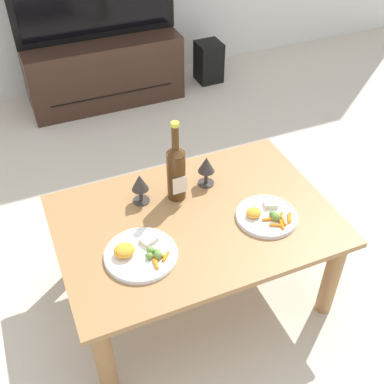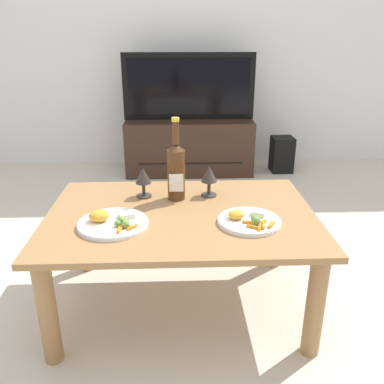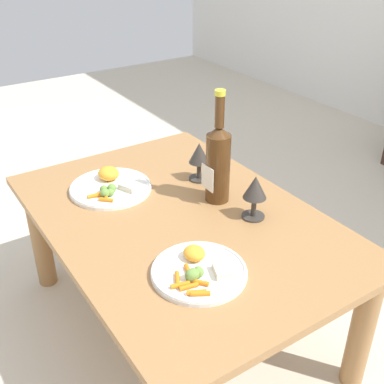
# 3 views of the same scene
# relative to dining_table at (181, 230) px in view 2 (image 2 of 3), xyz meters

# --- Properties ---
(ground_plane) EXTENTS (6.40, 6.40, 0.00)m
(ground_plane) POSITION_rel_dining_table_xyz_m (0.00, 0.00, -0.38)
(ground_plane) COLOR beige
(back_wall) EXTENTS (6.40, 0.10, 2.60)m
(back_wall) POSITION_rel_dining_table_xyz_m (0.00, 2.22, 0.92)
(back_wall) COLOR silver
(back_wall) RESTS_ON ground_plane
(dining_table) EXTENTS (1.11, 0.76, 0.46)m
(dining_table) POSITION_rel_dining_table_xyz_m (0.00, 0.00, 0.00)
(dining_table) COLOR #9E7042
(dining_table) RESTS_ON ground_plane
(tv_stand) EXTENTS (1.07, 0.46, 0.46)m
(tv_stand) POSITION_rel_dining_table_xyz_m (0.09, 1.89, -0.15)
(tv_stand) COLOR #382319
(tv_stand) RESTS_ON ground_plane
(tv_screen) EXTENTS (1.09, 0.05, 0.54)m
(tv_screen) POSITION_rel_dining_table_xyz_m (0.09, 1.89, 0.35)
(tv_screen) COLOR black
(tv_screen) RESTS_ON tv_stand
(floor_speaker) EXTENTS (0.19, 0.19, 0.31)m
(floor_speaker) POSITION_rel_dining_table_xyz_m (0.90, 1.85, -0.22)
(floor_speaker) COLOR black
(floor_speaker) RESTS_ON ground_plane
(wine_bottle) EXTENTS (0.08, 0.08, 0.37)m
(wine_bottle) POSITION_rel_dining_table_xyz_m (-0.02, 0.15, 0.22)
(wine_bottle) COLOR #4C2D14
(wine_bottle) RESTS_ON dining_table
(goblet_left) EXTENTS (0.07, 0.07, 0.14)m
(goblet_left) POSITION_rel_dining_table_xyz_m (-0.17, 0.18, 0.17)
(goblet_left) COLOR #38332D
(goblet_left) RESTS_ON dining_table
(goblet_right) EXTENTS (0.07, 0.07, 0.14)m
(goblet_right) POSITION_rel_dining_table_xyz_m (0.13, 0.18, 0.17)
(goblet_right) COLOR #38332D
(goblet_right) RESTS_ON dining_table
(dinner_plate_left) EXTENTS (0.27, 0.27, 0.06)m
(dinner_plate_left) POSITION_rel_dining_table_xyz_m (-0.27, -0.11, 0.09)
(dinner_plate_left) COLOR white
(dinner_plate_left) RESTS_ON dining_table
(dinner_plate_right) EXTENTS (0.25, 0.25, 0.05)m
(dinner_plate_right) POSITION_rel_dining_table_xyz_m (0.26, -0.11, 0.09)
(dinner_plate_right) COLOR white
(dinner_plate_right) RESTS_ON dining_table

